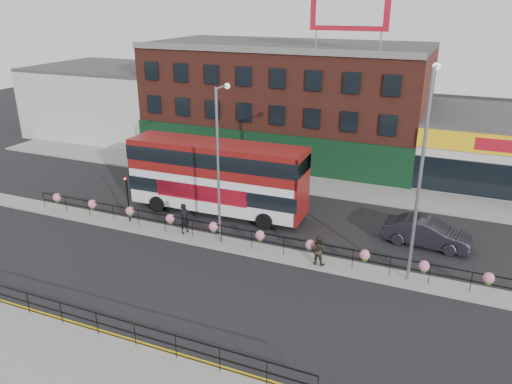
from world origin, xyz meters
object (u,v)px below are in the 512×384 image
at_px(lamp_column_east, 423,160).
at_px(car, 427,233).
at_px(pedestrian_a, 185,218).
at_px(lamp_column_west, 220,153).
at_px(double_decker_bus, 217,171).
at_px(pedestrian_b, 318,250).

bearing_deg(lamp_column_east, car, 83.99).
height_order(car, pedestrian_a, pedestrian_a).
bearing_deg(lamp_column_west, lamp_column_east, -0.50).
bearing_deg(car, double_decker_bus, 96.15).
height_order(pedestrian_a, lamp_column_east, lamp_column_east).
height_order(pedestrian_b, lamp_column_east, lamp_column_east).
bearing_deg(double_decker_bus, lamp_column_west, -60.29).
height_order(pedestrian_b, lamp_column_west, lamp_column_west).
distance_m(pedestrian_b, lamp_column_east, 7.45).
bearing_deg(lamp_column_east, lamp_column_west, 179.50).
bearing_deg(double_decker_bus, car, 1.70).
bearing_deg(car, lamp_column_west, 115.21).
xyz_separation_m(double_decker_bus, car, (13.84, 0.41, -2.24)).
relative_size(double_decker_bus, lamp_column_west, 1.33).
relative_size(double_decker_bus, lamp_column_east, 1.13).
xyz_separation_m(pedestrian_b, lamp_column_west, (-6.27, 0.62, 4.68)).
bearing_deg(lamp_column_west, pedestrian_b, -5.68).
xyz_separation_m(car, pedestrian_a, (-14.13, -4.43, 0.29)).
relative_size(double_decker_bus, pedestrian_a, 6.33).
bearing_deg(pedestrian_b, double_decker_bus, -25.09).
distance_m(double_decker_bus, pedestrian_b, 9.92).
relative_size(pedestrian_b, lamp_column_west, 0.18).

